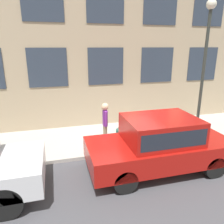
{
  "coord_description": "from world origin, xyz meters",
  "views": [
    {
      "loc": [
        -6.71,
        2.35,
        3.75
      ],
      "look_at": [
        0.54,
        0.39,
        1.48
      ],
      "focal_mm": 35.0,
      "sensor_mm": 36.0,
      "label": 1
    }
  ],
  "objects_px": {
    "fire_hydrant": "(119,137)",
    "street_lamp": "(205,55)",
    "parked_car_red_near": "(160,142)",
    "person": "(105,120)"
  },
  "relations": [
    {
      "from": "person",
      "to": "street_lamp",
      "type": "relative_size",
      "value": 0.32
    },
    {
      "from": "person",
      "to": "parked_car_red_near",
      "type": "xyz_separation_m",
      "value": [
        -1.86,
        -1.28,
        -0.19
      ]
    },
    {
      "from": "fire_hydrant",
      "to": "person",
      "type": "xyz_separation_m",
      "value": [
        0.31,
        0.45,
        0.6
      ]
    },
    {
      "from": "street_lamp",
      "to": "parked_car_red_near",
      "type": "bearing_deg",
      "value": 124.59
    },
    {
      "from": "parked_car_red_near",
      "to": "fire_hydrant",
      "type": "bearing_deg",
      "value": 28.23
    },
    {
      "from": "fire_hydrant",
      "to": "parked_car_red_near",
      "type": "height_order",
      "value": "parked_car_red_near"
    },
    {
      "from": "parked_car_red_near",
      "to": "person",
      "type": "bearing_deg",
      "value": 34.55
    },
    {
      "from": "street_lamp",
      "to": "person",
      "type": "bearing_deg",
      "value": 90.04
    },
    {
      "from": "fire_hydrant",
      "to": "street_lamp",
      "type": "xyz_separation_m",
      "value": [
        0.31,
        -3.53,
        2.88
      ]
    },
    {
      "from": "fire_hydrant",
      "to": "person",
      "type": "height_order",
      "value": "person"
    }
  ]
}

